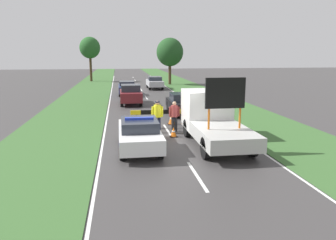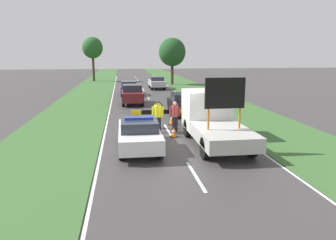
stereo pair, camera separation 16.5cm
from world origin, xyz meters
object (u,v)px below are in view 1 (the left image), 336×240
Objects in this scene: police_officer at (157,114)px; queued_car_wagon_maroon at (131,94)px; roadside_tree_near_left at (90,48)px; work_truck at (212,118)px; pedestrian_civilian at (174,114)px; queued_car_hatch_blue at (127,88)px; queued_car_sedan_black at (182,103)px; traffic_cone_centre_front at (198,121)px; police_car at (139,134)px; traffic_cone_near_police at (155,122)px; traffic_cone_behind_barrier at (172,119)px; traffic_cone_near_truck at (173,132)px; roadside_tree_near_right at (170,52)px; road_barrier at (161,113)px; queued_car_sedan_silver at (155,82)px.

police_officer is 10.60m from queued_car_wagon_maroon.
work_truck is at bearing -76.95° from roadside_tree_near_left.
pedestrian_civilian is 0.39× the size of queued_car_hatch_blue.
queued_car_wagon_maroon is at bearing 91.27° from queued_car_hatch_blue.
traffic_cone_centre_front is at bearing 93.37° from queued_car_sedan_black.
queued_car_sedan_black is at bearing -74.06° from roadside_tree_near_left.
police_car is 0.68× the size of roadside_tree_near_left.
roadside_tree_near_left is at bearing 100.40° from traffic_cone_near_police.
police_officer reaches higher than traffic_cone_behind_barrier.
traffic_cone_centre_front is 1.37× the size of traffic_cone_near_truck.
work_truck is 2.26m from traffic_cone_near_truck.
traffic_cone_centre_front is 27.47m from roadside_tree_near_right.
police_car is 1.07× the size of queued_car_hatch_blue.
road_barrier is 0.82× the size of queued_car_hatch_blue.
traffic_cone_centre_front is (2.56, 0.02, -0.00)m from traffic_cone_near_police.
road_barrier is 5.33× the size of traffic_cone_behind_barrier.
road_barrier is at bearing -79.07° from roadside_tree_near_left.
roadside_tree_near_left is at bearing 102.51° from traffic_cone_behind_barrier.
queued_car_wagon_maroon is (-1.06, 9.41, 0.50)m from traffic_cone_near_police.
work_truck is 3.36× the size of police_officer.
traffic_cone_centre_front is 0.17× the size of queued_car_hatch_blue.
pedestrian_civilian is (0.96, 0.16, -0.06)m from police_officer.
pedestrian_civilian is 1.42m from traffic_cone_near_truck.
roadside_tree_near_left reaches higher than traffic_cone_near_truck.
traffic_cone_near_police is 1.42m from traffic_cone_behind_barrier.
queued_car_hatch_blue is (-3.53, 11.90, -0.04)m from queued_car_sedan_black.
traffic_cone_near_police is at bearing 83.83° from queued_car_sedan_silver.
work_truck reaches higher than traffic_cone_behind_barrier.
police_officer is 2.91m from traffic_cone_centre_front.
roadside_tree_near_right reaches higher than queued_car_hatch_blue.
roadside_tree_near_left is (-6.95, 36.23, 4.85)m from traffic_cone_near_truck.
queued_car_hatch_blue is at bearing 91.02° from road_barrier.
work_truck is (3.60, 0.86, 0.46)m from police_car.
work_truck is at bearing 10.73° from police_car.
police_officer reaches higher than road_barrier.
queued_car_sedan_silver is at bearing 90.56° from traffic_cone_centre_front.
police_car reaches higher than traffic_cone_behind_barrier.
queued_car_sedan_black is (1.38, 5.01, -0.19)m from pedestrian_civilian.
work_truck is at bearing 90.66° from queued_car_sedan_black.
queued_car_sedan_silver is 7.00m from roadside_tree_near_right.
queued_car_sedan_silver is 0.69× the size of roadside_tree_near_left.
pedestrian_civilian is 1.99m from traffic_cone_behind_barrier.
queued_car_sedan_silver is at bearing 83.83° from traffic_cone_near_police.
roadside_tree_near_right is (3.98, 26.17, 4.12)m from traffic_cone_behind_barrier.
work_truck is 8.98× the size of traffic_cone_behind_barrier.
roadside_tree_near_left is (-8.58, 30.03, 4.30)m from queued_car_sedan_black.
traffic_cone_centre_front is 0.10× the size of roadside_tree_near_left.
queued_car_hatch_blue is at bearing -73.48° from queued_car_sedan_black.
queued_car_sedan_silver is at bearing 86.06° from traffic_cone_near_truck.
traffic_cone_near_truck is at bearing -72.12° from traffic_cone_near_police.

